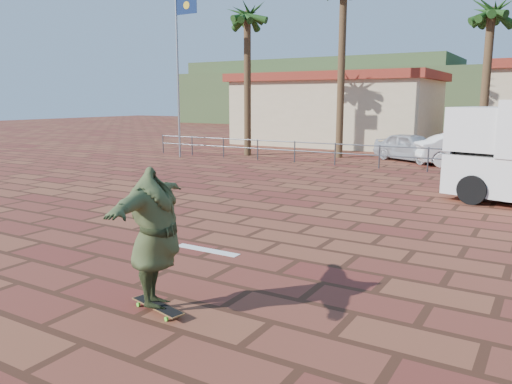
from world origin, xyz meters
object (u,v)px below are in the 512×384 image
at_px(longboard, 158,306).
at_px(car_white, 466,150).
at_px(skateboarder, 155,238).
at_px(car_silver, 411,147).

height_order(longboard, car_white, car_white).
xyz_separation_m(skateboarder, car_silver, (-1.30, 19.17, -0.40)).
relative_size(longboard, skateboarder, 0.42).
height_order(skateboarder, car_silver, skateboarder).
bearing_deg(car_white, longboard, 148.85).
bearing_deg(car_silver, car_white, -70.28).
xyz_separation_m(car_silver, car_white, (2.50, -0.44, 0.04)).
height_order(skateboarder, car_white, skateboarder).
xyz_separation_m(longboard, skateboarder, (-0.00, 0.00, 0.98)).
bearing_deg(skateboarder, car_silver, -18.42).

